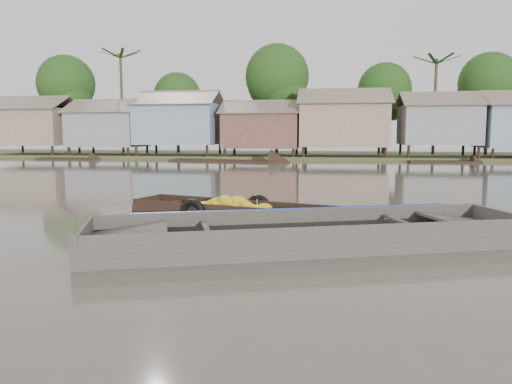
# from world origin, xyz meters

# --- Properties ---
(ground) EXTENTS (120.00, 120.00, 0.00)m
(ground) POSITION_xyz_m (0.00, 0.00, 0.00)
(ground) COLOR #544B40
(ground) RESTS_ON ground
(riverbank) EXTENTS (120.00, 12.47, 10.22)m
(riverbank) POSITION_xyz_m (3.03, 31.86, 3.07)
(riverbank) COLOR #384723
(riverbank) RESTS_ON ground
(banana_boat) EXTENTS (5.55, 2.91, 0.78)m
(banana_boat) POSITION_xyz_m (-1.13, 2.49, 0.15)
(banana_boat) COLOR black
(banana_boat) RESTS_ON ground
(viewer_boat) EXTENTS (8.57, 4.78, 0.67)m
(viewer_boat) POSITION_xyz_m (0.98, -0.33, 0.08)
(viewer_boat) COLOR #3B3632
(viewer_boat) RESTS_ON ground
(distant_boats) EXTENTS (46.63, 14.70, 1.38)m
(distant_boats) POSITION_xyz_m (12.90, 24.35, 0.20)
(distant_boats) COLOR black
(distant_boats) RESTS_ON ground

